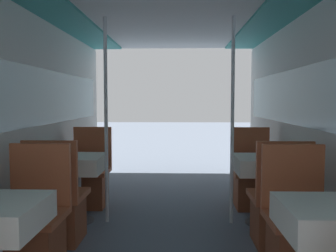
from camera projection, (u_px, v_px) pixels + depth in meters
wall_left at (15, 121)px, 3.35m from camera, size 0.05×6.43×2.16m
wall_right at (323, 122)px, 3.26m from camera, size 0.05×6.43×2.16m
chair_left_far_0 at (32, 235)px, 2.81m from camera, size 0.48×0.48×0.96m
dining_table_left_1 at (76, 168)px, 3.97m from camera, size 0.59×0.59×0.71m
chair_left_near_1 at (58, 212)px, 3.40m from camera, size 0.48×0.48×0.96m
chair_left_far_1 at (89, 183)px, 4.59m from camera, size 0.48×0.48×0.96m
support_pole_left_1 at (106, 121)px, 3.93m from camera, size 0.04×0.04×2.16m
dining_table_right_0 at (333, 226)px, 2.13m from camera, size 0.59×0.59×0.71m
chair_right_far_0 at (299, 238)px, 2.75m from camera, size 0.48×0.48×0.96m
dining_table_right_1 at (264, 169)px, 3.91m from camera, size 0.59×0.59×0.71m
chair_right_near_1 at (278, 214)px, 3.34m from camera, size 0.48×0.48×0.96m
chair_right_far_1 at (252, 184)px, 4.52m from camera, size 0.48×0.48×0.96m
support_pole_right_1 at (232, 121)px, 3.89m from camera, size 0.04×0.04×2.16m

